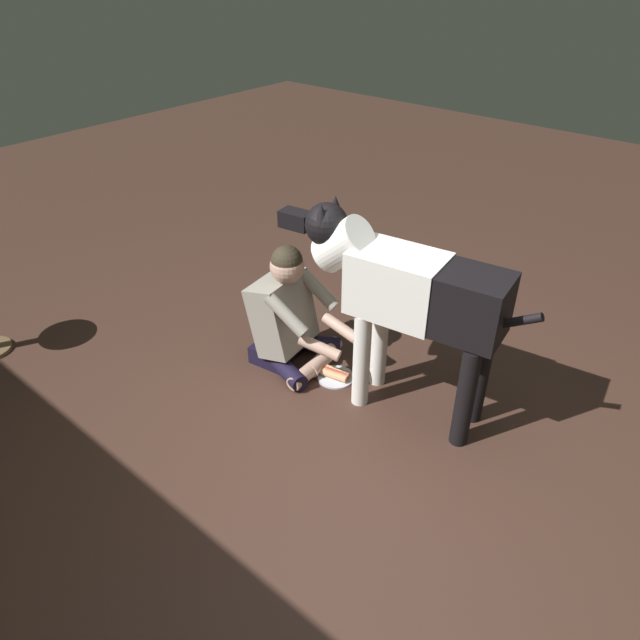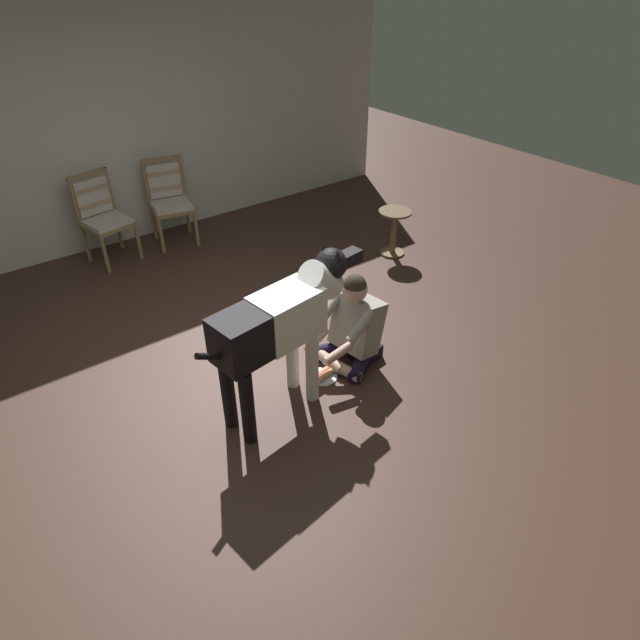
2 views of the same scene
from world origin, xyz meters
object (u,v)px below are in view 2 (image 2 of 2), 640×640
at_px(dining_chair_right_of_pair, 169,197).
at_px(round_side_table, 394,229).
at_px(hot_dog_on_plate, 323,375).
at_px(large_dog, 281,322).
at_px(person_sitting_on_floor, 353,327).
at_px(dining_chair_left_of_pair, 102,214).

relative_size(dining_chair_right_of_pair, round_side_table, 1.83).
height_order(dining_chair_right_of_pair, hot_dog_on_plate, dining_chair_right_of_pair).
xyz_separation_m(dining_chair_right_of_pair, large_dog, (-0.54, -3.23, 0.23)).
distance_m(hot_dog_on_plate, round_side_table, 2.39).
xyz_separation_m(hot_dog_on_plate, round_side_table, (1.99, 1.29, 0.29)).
relative_size(person_sitting_on_floor, large_dog, 0.56).
distance_m(person_sitting_on_floor, hot_dog_on_plate, 0.47).
height_order(dining_chair_left_of_pair, dining_chair_right_of_pair, same).
distance_m(dining_chair_right_of_pair, person_sitting_on_floor, 3.14).
height_order(dining_chair_right_of_pair, person_sitting_on_floor, dining_chair_right_of_pair).
height_order(person_sitting_on_floor, round_side_table, person_sitting_on_floor).
distance_m(dining_chair_left_of_pair, round_side_table, 3.27).
distance_m(dining_chair_right_of_pair, round_side_table, 2.67).
relative_size(dining_chair_right_of_pair, hot_dog_on_plate, 4.16).
height_order(dining_chair_left_of_pair, round_side_table, dining_chair_left_of_pair).
height_order(dining_chair_left_of_pair, person_sitting_on_floor, dining_chair_left_of_pair).
bearing_deg(dining_chair_right_of_pair, hot_dog_on_plate, -92.17).
relative_size(person_sitting_on_floor, round_side_table, 1.57).
relative_size(dining_chair_left_of_pair, person_sitting_on_floor, 1.17).
xyz_separation_m(dining_chair_right_of_pair, hot_dog_on_plate, (-0.12, -3.17, -0.52)).
xyz_separation_m(large_dog, hot_dog_on_plate, (0.42, 0.06, -0.74)).
xyz_separation_m(person_sitting_on_floor, hot_dog_on_plate, (-0.35, -0.05, -0.32)).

